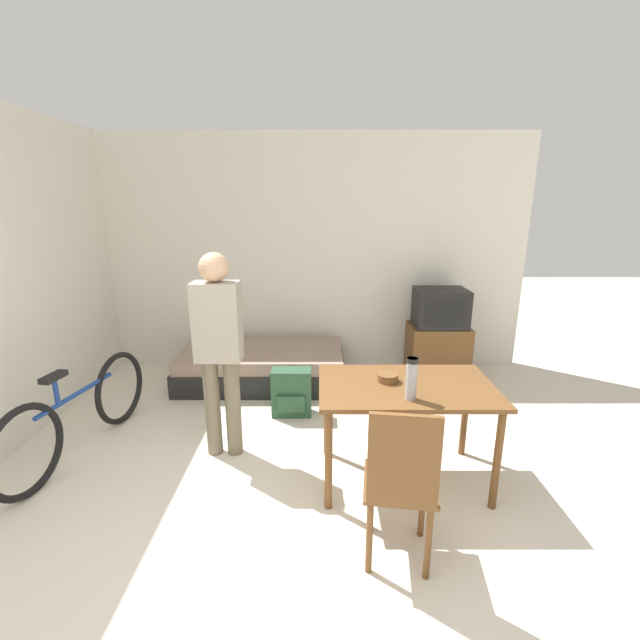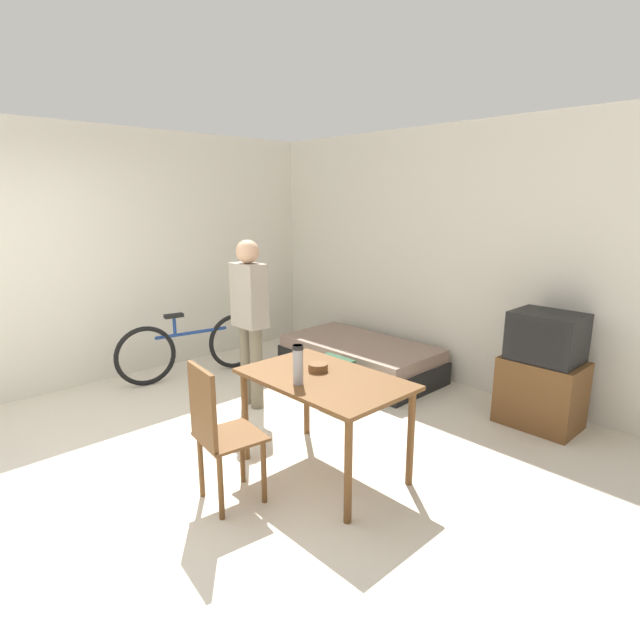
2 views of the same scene
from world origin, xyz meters
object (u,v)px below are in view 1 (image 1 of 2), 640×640
at_px(dining_table, 404,397).
at_px(wooden_chair, 399,481).
at_px(backpack, 290,393).
at_px(thermos_flask, 409,377).
at_px(daybed, 261,366).
at_px(bicycle, 77,414).
at_px(person_standing, 216,343).
at_px(tv, 436,335).
at_px(mate_bowl, 386,377).

relative_size(dining_table, wooden_chair, 1.24).
bearing_deg(backpack, thermos_flask, -55.03).
relative_size(daybed, bicycle, 1.08).
distance_m(dining_table, thermos_flask, 0.33).
bearing_deg(person_standing, bicycle, 179.94).
distance_m(tv, wooden_chair, 2.85).
bearing_deg(thermos_flask, wooden_chair, -105.17).
xyz_separation_m(dining_table, mate_bowl, (-0.12, 0.05, 0.12)).
bearing_deg(bicycle, dining_table, -7.69).
height_order(mate_bowl, backpack, mate_bowl).
height_order(daybed, bicycle, bicycle).
height_order(tv, backpack, tv).
bearing_deg(wooden_chair, tv, 71.17).
distance_m(tv, dining_table, 2.06).
relative_size(dining_table, bicycle, 0.72).
distance_m(bicycle, thermos_flask, 2.58).
distance_m(person_standing, backpack, 1.07).
xyz_separation_m(mate_bowl, backpack, (-0.74, 0.92, -0.54)).
bearing_deg(wooden_chair, dining_table, 77.64).
relative_size(person_standing, thermos_flask, 5.80).
distance_m(wooden_chair, person_standing, 1.67).
relative_size(tv, mate_bowl, 7.10).
distance_m(dining_table, bicycle, 2.52).
relative_size(dining_table, person_standing, 0.75).
bearing_deg(bicycle, tv, 26.12).
bearing_deg(dining_table, bicycle, 172.31).
height_order(dining_table, person_standing, person_standing).
distance_m(dining_table, mate_bowl, 0.18).
xyz_separation_m(thermos_flask, mate_bowl, (-0.10, 0.28, -0.12)).
relative_size(dining_table, mate_bowl, 8.31).
relative_size(person_standing, backpack, 3.57).
relative_size(tv, thermos_flask, 3.71).
distance_m(thermos_flask, backpack, 1.60).
bearing_deg(backpack, person_standing, -127.56).
xyz_separation_m(wooden_chair, backpack, (-0.69, 1.75, -0.31)).
bearing_deg(bicycle, thermos_flask, -12.80).
relative_size(thermos_flask, mate_bowl, 1.91).
bearing_deg(tv, dining_table, -111.32).
bearing_deg(dining_table, person_standing, 166.13).
xyz_separation_m(tv, mate_bowl, (-0.87, -1.86, 0.28)).
xyz_separation_m(person_standing, thermos_flask, (1.33, -0.56, -0.04)).
distance_m(tv, mate_bowl, 2.07).
bearing_deg(thermos_flask, person_standing, 157.25).
relative_size(wooden_chair, bicycle, 0.58).
bearing_deg(mate_bowl, backpack, 128.74).
height_order(bicycle, mate_bowl, mate_bowl).
bearing_deg(bicycle, mate_bowl, -6.77).
distance_m(tv, thermos_flask, 2.31).
relative_size(mate_bowl, backpack, 0.32).
distance_m(person_standing, mate_bowl, 1.27).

